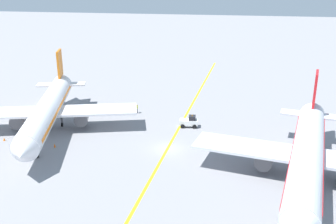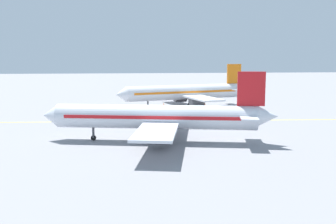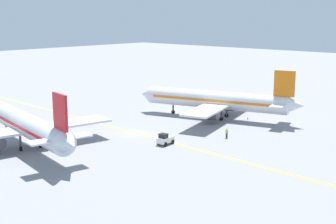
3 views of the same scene
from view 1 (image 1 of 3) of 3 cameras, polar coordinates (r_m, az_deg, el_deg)
name	(u,v)px [view 1 (image 1 of 3)]	position (r m, az deg, el deg)	size (l,w,h in m)	color
ground_plane	(167,149)	(57.29, -0.08, -5.36)	(400.00, 400.00, 0.00)	gray
apron_yellow_centreline	(167,149)	(57.29, -0.08, -5.35)	(0.40, 120.00, 0.01)	yellow
airplane_at_gate	(308,153)	(50.13, 19.59, -5.66)	(28.48, 35.38, 10.60)	silver
airplane_adjacent_stand	(49,109)	(65.33, -16.95, 0.44)	(28.35, 34.94, 10.60)	white
baggage_tug_white	(189,122)	(65.08, 3.12, -1.41)	(3.12, 1.97, 2.11)	white
ground_crew_worker	(137,108)	(71.63, -4.52, 0.53)	(0.24, 0.58, 1.68)	#23232D
traffic_cone_near_nose	(4,139)	(64.85, -22.69, -3.64)	(0.32, 0.32, 0.55)	orange
traffic_cone_mid_apron	(55,145)	(60.02, -16.12, -4.69)	(0.32, 0.32, 0.55)	orange
traffic_cone_by_wingtip	(47,116)	(72.41, -17.10, -0.62)	(0.32, 0.32, 0.55)	orange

